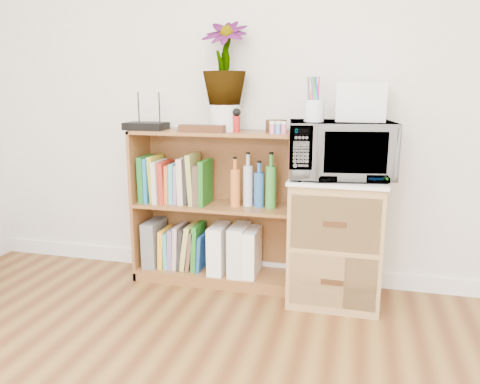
% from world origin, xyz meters
% --- Properties ---
extents(skirting_board, '(4.00, 0.02, 0.10)m').
position_xyz_m(skirting_board, '(0.00, 2.24, 0.05)').
color(skirting_board, white).
rests_on(skirting_board, ground).
extents(bookshelf, '(1.00, 0.30, 0.95)m').
position_xyz_m(bookshelf, '(-0.35, 2.10, 0.47)').
color(bookshelf, brown).
rests_on(bookshelf, ground).
extents(wicker_unit, '(0.50, 0.45, 0.70)m').
position_xyz_m(wicker_unit, '(0.40, 2.02, 0.35)').
color(wicker_unit, '#9E7542').
rests_on(wicker_unit, ground).
extents(microwave, '(0.60, 0.46, 0.31)m').
position_xyz_m(microwave, '(0.40, 2.02, 0.87)').
color(microwave, silver).
rests_on(microwave, wicker_unit).
extents(pen_cup, '(0.10, 0.10, 0.11)m').
position_xyz_m(pen_cup, '(0.26, 1.95, 1.08)').
color(pen_cup, white).
rests_on(pen_cup, microwave).
extents(small_appliance, '(0.26, 0.21, 0.20)m').
position_xyz_m(small_appliance, '(0.50, 2.07, 1.13)').
color(small_appliance, silver).
rests_on(small_appliance, microwave).
extents(router, '(0.25, 0.17, 0.04)m').
position_xyz_m(router, '(-0.78, 2.08, 0.97)').
color(router, black).
rests_on(router, bookshelf).
extents(white_bowl, '(0.13, 0.13, 0.03)m').
position_xyz_m(white_bowl, '(-0.52, 2.07, 0.97)').
color(white_bowl, white).
rests_on(white_bowl, bookshelf).
extents(plant_pot, '(0.18, 0.18, 0.15)m').
position_xyz_m(plant_pot, '(-0.28, 2.12, 1.03)').
color(plant_pot, silver).
rests_on(plant_pot, bookshelf).
extents(potted_plant, '(0.27, 0.27, 0.48)m').
position_xyz_m(potted_plant, '(-0.28, 2.12, 1.34)').
color(potted_plant, '#37762F').
rests_on(potted_plant, plant_pot).
extents(trinket_box, '(0.27, 0.07, 0.04)m').
position_xyz_m(trinket_box, '(-0.39, 2.00, 0.97)').
color(trinket_box, '#3C2310').
rests_on(trinket_box, bookshelf).
extents(kokeshi_doll, '(0.04, 0.04, 0.09)m').
position_xyz_m(kokeshi_doll, '(-0.19, 2.06, 1.00)').
color(kokeshi_doll, '#A91714').
rests_on(kokeshi_doll, bookshelf).
extents(wooden_bowl, '(0.12, 0.12, 0.07)m').
position_xyz_m(wooden_bowl, '(0.03, 2.11, 0.99)').
color(wooden_bowl, '#321A0D').
rests_on(wooden_bowl, bookshelf).
extents(paint_jars, '(0.11, 0.04, 0.05)m').
position_xyz_m(paint_jars, '(0.06, 2.01, 0.98)').
color(paint_jars, '#D77784').
rests_on(paint_jars, bookshelf).
extents(file_box, '(0.09, 0.24, 0.29)m').
position_xyz_m(file_box, '(-0.76, 2.10, 0.22)').
color(file_box, slate).
rests_on(file_box, bookshelf).
extents(magazine_holder_left, '(0.09, 0.24, 0.30)m').
position_xyz_m(magazine_holder_left, '(-0.32, 2.09, 0.22)').
color(magazine_holder_left, white).
rests_on(magazine_holder_left, bookshelf).
extents(magazine_holder_mid, '(0.10, 0.24, 0.31)m').
position_xyz_m(magazine_holder_mid, '(-0.19, 2.09, 0.22)').
color(magazine_holder_mid, silver).
rests_on(magazine_holder_mid, bookshelf).
extents(magazine_holder_right, '(0.09, 0.23, 0.29)m').
position_xyz_m(magazine_holder_right, '(-0.11, 2.09, 0.21)').
color(magazine_holder_right, white).
rests_on(magazine_holder_right, bookshelf).
extents(cookbooks, '(0.43, 0.20, 0.31)m').
position_xyz_m(cookbooks, '(-0.60, 2.10, 0.64)').
color(cookbooks, '#1A6322').
rests_on(cookbooks, bookshelf).
extents(liquor_bottles, '(0.28, 0.06, 0.32)m').
position_xyz_m(liquor_bottles, '(-0.10, 2.10, 0.65)').
color(liquor_bottles, orange).
rests_on(liquor_bottles, bookshelf).
extents(lower_books, '(0.29, 0.19, 0.30)m').
position_xyz_m(lower_books, '(-0.56, 2.10, 0.20)').
color(lower_books, yellow).
rests_on(lower_books, bookshelf).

